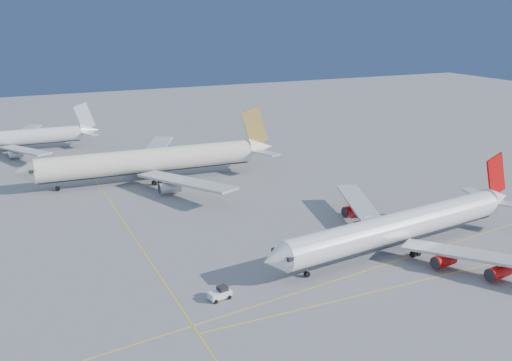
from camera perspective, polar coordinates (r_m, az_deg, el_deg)
name	(u,v)px	position (r m, az deg, el deg)	size (l,w,h in m)	color
ground	(372,251)	(112.21, 11.53, -6.88)	(500.00, 500.00, 0.00)	slate
taxiway_lines	(289,251)	(109.80, 3.29, -7.09)	(118.86, 140.00, 0.02)	yellow
airliner_virgin	(404,226)	(112.62, 14.55, -4.41)	(63.36, 56.51, 15.64)	white
airliner_etihad	(154,160)	(155.71, -10.17, 2.01)	(70.23, 64.93, 18.35)	#EDE5CA
airliner_third	(13,138)	(201.51, -23.13, 3.91)	(55.22, 51.02, 14.84)	white
pushback_tug	(220,293)	(92.59, -3.60, -11.19)	(3.88, 2.75, 2.03)	white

